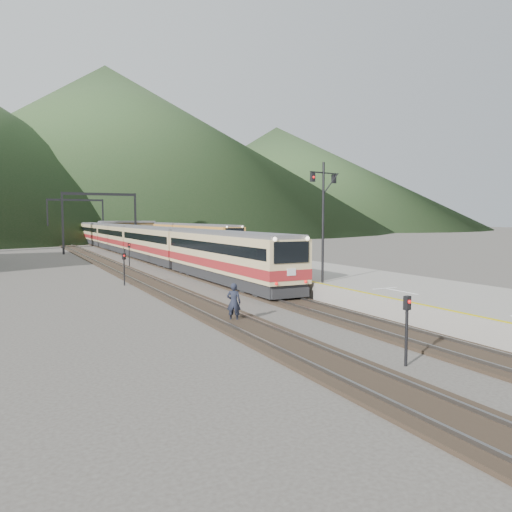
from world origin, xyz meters
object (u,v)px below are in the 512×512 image
worker (234,302)px  main_train (119,238)px  second_train (181,234)px  signal_mast (323,210)px

worker → main_train: bearing=-61.2°
second_train → signal_mast: (-9.34, -53.97, 3.09)m
signal_mast → main_train: bearing=92.7°
worker → signal_mast: bearing=-120.5°
signal_mast → worker: size_ratio=3.84×
main_train → second_train: second_train is taller
main_train → second_train: (11.50, 7.31, 0.22)m
second_train → signal_mast: size_ratio=6.09×
second_train → signal_mast: bearing=-99.8°
main_train → signal_mast: (2.16, -46.66, 3.32)m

